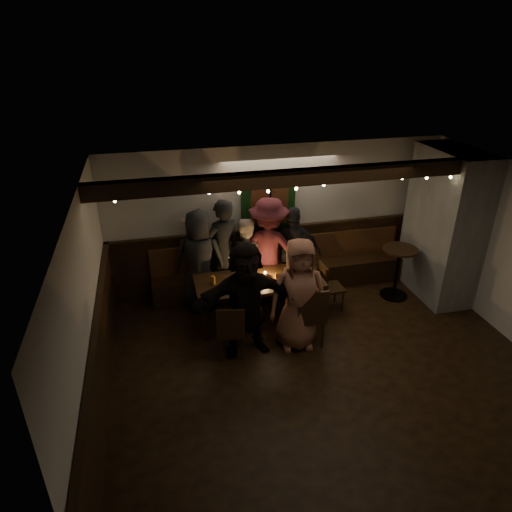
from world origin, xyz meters
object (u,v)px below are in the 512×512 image
object	(u,v)px
high_top	(398,266)
person_a	(200,260)
person_d	(269,249)
person_f	(246,299)
person_g	(298,295)
chair_end	(327,284)
person_c	(244,259)
chair_near_right	(310,314)
chair_near_left	(231,329)
dining_table	(259,283)
person_b	(223,251)
person_e	(293,252)

from	to	relation	value
high_top	person_a	size ratio (longest dim) A/B	0.54
person_d	person_f	world-z (taller)	person_d
person_g	high_top	bearing A→B (deg)	29.17
chair_end	person_c	distance (m)	1.47
chair_near_right	person_d	world-z (taller)	person_d
chair_near_left	person_a	xyz separation A→B (m)	(-0.23, 1.54, 0.37)
person_d	person_g	world-z (taller)	person_d
dining_table	person_b	world-z (taller)	person_b
person_a	person_e	size ratio (longest dim) A/B	1.05
high_top	person_b	bearing A→B (deg)	167.71
chair_end	person_c	size ratio (longest dim) A/B	0.57
person_b	person_f	size ratio (longest dim) A/B	1.05
person_e	person_f	xyz separation A→B (m)	(-1.15, -1.42, 0.06)
person_b	person_g	bearing A→B (deg)	94.87
chair_near_right	person_b	bearing A→B (deg)	121.64
high_top	person_f	xyz separation A→B (m)	(-2.90, -0.89, 0.28)
chair_end	person_a	distance (m)	2.17
person_d	person_b	bearing A→B (deg)	13.37
person_d	person_f	bearing A→B (deg)	85.10
high_top	person_b	xyz separation A→B (m)	(-2.97, 0.65, 0.33)
chair_near_right	high_top	bearing A→B (deg)	26.86
chair_near_right	high_top	xyz separation A→B (m)	(1.96, 0.99, 0.04)
person_b	person_d	distance (m)	0.79
chair_near_right	person_c	size ratio (longest dim) A/B	0.66
chair_near_right	person_c	world-z (taller)	person_c
high_top	person_d	world-z (taller)	person_d
high_top	person_g	xyz separation A→B (m)	(-2.14, -0.93, 0.28)
chair_end	person_b	world-z (taller)	person_b
person_g	person_f	bearing A→B (deg)	-177.38
person_a	chair_near_left	bearing A→B (deg)	114.77
chair_near_left	person_b	xyz separation A→B (m)	(0.18, 1.65, 0.43)
person_f	person_b	bearing A→B (deg)	90.35
chair_end	person_e	size ratio (longest dim) A/B	0.52
person_a	person_g	world-z (taller)	person_g
person_e	person_g	size ratio (longest dim) A/B	0.94
dining_table	person_f	distance (m)	0.88
person_a	person_d	xyz separation A→B (m)	(1.19, 0.01, 0.06)
chair_near_right	person_e	bearing A→B (deg)	82.26
person_b	person_f	world-z (taller)	person_b
chair_near_right	person_g	world-z (taller)	person_g
chair_near_right	person_e	xyz separation A→B (m)	(0.21, 1.52, 0.26)
chair_near_left	person_f	world-z (taller)	person_f
person_d	person_e	xyz separation A→B (m)	(0.44, -0.01, -0.10)
high_top	person_f	distance (m)	3.05
person_a	person_d	world-z (taller)	person_d
dining_table	person_e	world-z (taller)	person_e
person_d	person_e	world-z (taller)	person_d
person_g	chair_near_right	bearing A→B (deg)	-13.56
chair_near_left	person_g	world-z (taller)	person_g
chair_near_left	person_c	world-z (taller)	person_c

